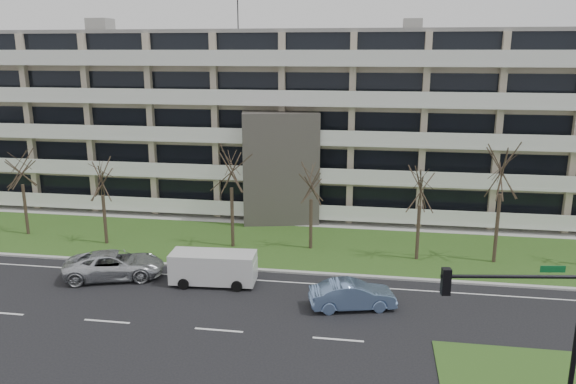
% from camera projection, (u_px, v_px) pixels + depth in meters
% --- Properties ---
extents(ground, '(160.00, 160.00, 0.00)m').
position_uv_depth(ground, '(219.00, 330.00, 28.20)').
color(ground, black).
rests_on(ground, ground).
extents(grass_verge, '(90.00, 10.00, 0.06)m').
position_uv_depth(grass_verge, '(268.00, 244.00, 40.64)').
color(grass_verge, '#30541C').
rests_on(grass_verge, ground).
extents(curb, '(90.00, 0.35, 0.12)m').
position_uv_depth(curb, '(253.00, 270.00, 35.84)').
color(curb, '#B2B2AD').
rests_on(curb, ground).
extents(sidewalk, '(90.00, 2.00, 0.08)m').
position_uv_depth(sidewalk, '(281.00, 222.00, 45.90)').
color(sidewalk, '#B2B2AD').
rests_on(sidewalk, ground).
extents(grass_median, '(7.00, 5.00, 0.06)m').
position_uv_depth(grass_median, '(521.00, 376.00, 24.14)').
color(grass_median, '#30541C').
rests_on(grass_median, ground).
extents(lane_edge_line, '(90.00, 0.12, 0.01)m').
position_uv_depth(lane_edge_line, '(248.00, 280.00, 34.42)').
color(lane_edge_line, white).
rests_on(lane_edge_line, ground).
extents(apartment_building, '(60.50, 15.10, 18.75)m').
position_uv_depth(apartment_building, '(293.00, 119.00, 50.57)').
color(apartment_building, tan).
rests_on(apartment_building, ground).
extents(silver_pickup, '(6.49, 4.35, 1.65)m').
position_uv_depth(silver_pickup, '(115.00, 265.00, 34.57)').
color(silver_pickup, silver).
rests_on(silver_pickup, ground).
extents(blue_sedan, '(4.91, 2.74, 1.53)m').
position_uv_depth(blue_sedan, '(352.00, 295.00, 30.45)').
color(blue_sedan, '#708FC3').
rests_on(blue_sedan, ground).
extents(white_van, '(5.18, 2.32, 1.97)m').
position_uv_depth(white_van, '(214.00, 265.00, 33.52)').
color(white_van, silver).
rests_on(white_van, ground).
extents(traffic_signal, '(5.31, 1.07, 6.19)m').
position_uv_depth(traffic_signal, '(531.00, 321.00, 20.57)').
color(traffic_signal, black).
rests_on(traffic_signal, ground).
extents(tree_1, '(3.51, 3.51, 7.01)m').
position_uv_depth(tree_1, '(20.00, 165.00, 41.53)').
color(tree_1, '#382B21').
rests_on(tree_1, ground).
extents(tree_2, '(3.27, 3.27, 6.53)m').
position_uv_depth(tree_2, '(101.00, 176.00, 39.56)').
color(tree_2, '#382B21').
rests_on(tree_2, ground).
extents(tree_3, '(3.89, 3.89, 7.78)m').
position_uv_depth(tree_3, '(231.00, 164.00, 38.68)').
color(tree_3, '#382B21').
rests_on(tree_3, ground).
extents(tree_4, '(3.23, 3.23, 6.47)m').
position_uv_depth(tree_4, '(311.00, 180.00, 38.55)').
color(tree_4, '#382B21').
rests_on(tree_4, ground).
extents(tree_5, '(3.36, 3.36, 6.72)m').
position_uv_depth(tree_5, '(421.00, 184.00, 36.43)').
color(tree_5, '#382B21').
rests_on(tree_5, ground).
extents(tree_6, '(4.19, 4.19, 8.38)m').
position_uv_depth(tree_6, '(503.00, 166.00, 35.60)').
color(tree_6, '#382B21').
rests_on(tree_6, ground).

